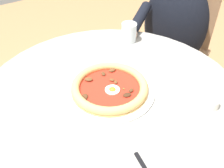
% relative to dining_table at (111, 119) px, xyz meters
% --- Properties ---
extents(dining_table, '(1.00, 1.00, 0.75)m').
position_rel_dining_table_xyz_m(dining_table, '(0.00, 0.00, 0.00)').
color(dining_table, '#999993').
rests_on(dining_table, ground).
extents(pizza_on_plate, '(0.34, 0.34, 0.04)m').
position_rel_dining_table_xyz_m(pizza_on_plate, '(0.01, 0.00, 0.17)').
color(pizza_on_plate, white).
rests_on(pizza_on_plate, dining_table).
extents(water_glass, '(0.07, 0.07, 0.09)m').
position_rel_dining_table_xyz_m(water_glass, '(0.27, -0.28, 0.19)').
color(water_glass, silver).
rests_on(water_glass, dining_table).
extents(ramekin_capers, '(0.06, 0.06, 0.04)m').
position_rel_dining_table_xyz_m(ramekin_capers, '(-0.25, -0.25, 0.17)').
color(ramekin_capers, white).
rests_on(ramekin_capers, dining_table).
extents(fork_utensil, '(0.06, 0.17, 0.00)m').
position_rel_dining_table_xyz_m(fork_utensil, '(-0.02, -0.30, 0.15)').
color(fork_utensil, '#BCBCC1').
rests_on(fork_utensil, dining_table).
extents(diner_person, '(0.43, 0.58, 1.16)m').
position_rel_dining_table_xyz_m(diner_person, '(0.31, -0.64, -0.09)').
color(diner_person, '#282833').
rests_on(diner_person, ground).
extents(cafe_chair_diner, '(0.54, 0.54, 0.91)m').
position_rel_dining_table_xyz_m(cafe_chair_diner, '(0.37, -0.77, -0.06)').
color(cafe_chair_diner, '#957050').
rests_on(cafe_chair_diner, ground).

